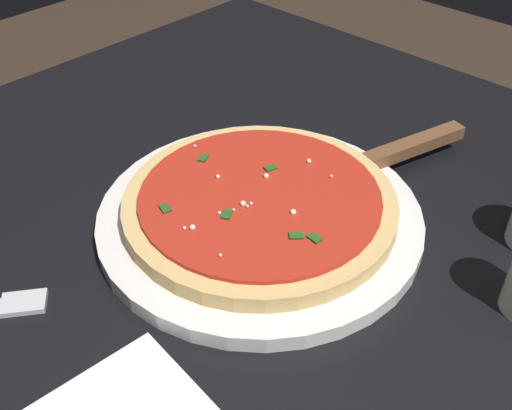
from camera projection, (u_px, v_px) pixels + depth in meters
name	position (u px, v px, depth m)	size (l,w,h in m)	color
restaurant_table	(245.00, 334.00, 0.66)	(0.89, 0.87, 0.74)	black
serving_plate	(256.00, 215.00, 0.58)	(0.30, 0.30, 0.02)	white
pizza	(256.00, 201.00, 0.57)	(0.25, 0.25, 0.02)	#DBB26B
pizza_server	(384.00, 158.00, 0.63)	(0.22, 0.10, 0.01)	silver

